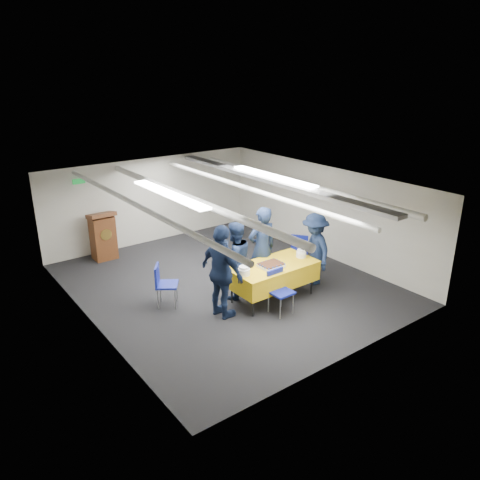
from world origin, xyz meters
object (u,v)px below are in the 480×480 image
object	(u,v)px
sailor_c	(222,272)
chair_near	(278,287)
serving_table	(273,274)
sailor_a	(262,248)
sheet_cake	(271,265)
chair_right	(299,250)
chair_left	(163,281)
podium	(103,235)
sailor_d	(314,249)
sailor_b	(235,260)

from	to	relation	value
sailor_c	chair_near	bearing A→B (deg)	-123.34
serving_table	sailor_a	bearing A→B (deg)	74.90
sheet_cake	chair_right	xyz separation A→B (m)	(1.50, 0.77, -0.28)
serving_table	chair_left	xyz separation A→B (m)	(-1.96, 1.10, -0.03)
chair_right	chair_near	bearing A→B (deg)	-144.58
sheet_cake	chair_left	bearing A→B (deg)	147.48
podium	sailor_d	size ratio (longest dim) A/B	0.77
sailor_a	sailor_c	world-z (taller)	sailor_c
chair_near	sailor_b	world-z (taller)	sailor_b
sailor_d	chair_left	bearing A→B (deg)	-91.98
serving_table	chair_right	distance (m)	1.55
podium	sailor_d	world-z (taller)	sailor_d
chair_left	sailor_d	bearing A→B (deg)	-18.52
chair_right	sailor_d	xyz separation A→B (m)	(-0.17, -0.66, 0.28)
sailor_d	serving_table	bearing A→B (deg)	-71.69
chair_near	chair_right	size ratio (longest dim) A/B	1.00
sheet_cake	chair_left	world-z (taller)	chair_left
sailor_b	podium	bearing A→B (deg)	-69.36
sailor_b	chair_right	bearing A→B (deg)	-175.35
serving_table	chair_left	size ratio (longest dim) A/B	2.10
sailor_a	sailor_b	distance (m)	0.74
sheet_cake	chair_right	size ratio (longest dim) A/B	0.56
chair_left	chair_near	bearing A→B (deg)	-43.23
chair_near	sailor_a	xyz separation A→B (m)	(0.42, 1.03, 0.39)
chair_right	sailor_d	world-z (taller)	sailor_d
sailor_a	chair_near	bearing A→B (deg)	74.12
chair_right	serving_table	bearing A→B (deg)	-153.25
chair_near	podium	bearing A→B (deg)	110.02
sheet_cake	chair_near	xyz separation A→B (m)	(-0.16, -0.41, -0.28)
sailor_d	chair_near	bearing A→B (deg)	-54.21
serving_table	sailor_c	xyz separation A→B (m)	(-1.25, 0.02, 0.37)
chair_near	sailor_d	xyz separation A→B (m)	(1.49, 0.52, 0.28)
sailor_d	chair_right	bearing A→B (deg)	-177.82
serving_table	sheet_cake	size ratio (longest dim) A/B	3.78
sailor_a	chair_left	bearing A→B (deg)	-8.15
sailor_b	sailor_d	size ratio (longest dim) A/B	1.02
chair_near	chair_left	world-z (taller)	same
podium	chair_left	distance (m)	3.10
chair_right	sailor_c	size ratio (longest dim) A/B	0.47
sheet_cake	sailor_c	distance (m)	1.14
podium	sailor_b	bearing A→B (deg)	-69.21
sailor_d	podium	bearing A→B (deg)	-125.94
sheet_cake	chair_right	distance (m)	1.71
chair_near	chair_left	bearing A→B (deg)	136.77
chair_near	chair_right	distance (m)	2.03
podium	sailor_b	world-z (taller)	sailor_b
chair_near	sailor_c	size ratio (longest dim) A/B	0.47
chair_near	sailor_b	bearing A→B (deg)	107.17
podium	sailor_c	distance (m)	4.25
chair_near	serving_table	bearing A→B (deg)	60.23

